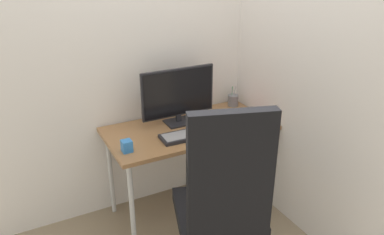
% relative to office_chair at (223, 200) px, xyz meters
% --- Properties ---
extents(ground_plane, '(8.00, 8.00, 0.00)m').
position_rel_office_chair_xyz_m(ground_plane, '(0.18, 0.76, -0.62)').
color(ground_plane, gray).
extents(wall_back, '(3.00, 0.04, 2.80)m').
position_rel_office_chair_xyz_m(wall_back, '(0.18, 1.09, 0.78)').
color(wall_back, white).
rests_on(wall_back, ground_plane).
extents(wall_side_right, '(0.04, 2.39, 2.80)m').
position_rel_office_chair_xyz_m(wall_side_right, '(0.82, 0.50, 0.78)').
color(wall_side_right, white).
rests_on(wall_side_right, ground_plane).
extents(desk, '(1.21, 0.60, 0.72)m').
position_rel_office_chair_xyz_m(desk, '(0.18, 0.76, 0.03)').
color(desk, '#996B42').
rests_on(desk, ground_plane).
extents(office_chair, '(0.62, 0.65, 1.21)m').
position_rel_office_chair_xyz_m(office_chair, '(0.00, 0.00, 0.00)').
color(office_chair, black).
rests_on(office_chair, ground_plane).
extents(monitor, '(0.56, 0.16, 0.42)m').
position_rel_office_chair_xyz_m(monitor, '(0.15, 0.87, 0.32)').
color(monitor, black).
rests_on(monitor, desk).
extents(keyboard, '(0.41, 0.17, 0.03)m').
position_rel_office_chair_xyz_m(keyboard, '(0.11, 0.63, 0.11)').
color(keyboard, black).
rests_on(keyboard, desk).
extents(mouse, '(0.06, 0.09, 0.03)m').
position_rel_office_chair_xyz_m(mouse, '(0.47, 0.67, 0.11)').
color(mouse, slate).
rests_on(mouse, desk).
extents(pen_holder, '(0.09, 0.09, 0.17)m').
position_rel_office_chair_xyz_m(pen_holder, '(0.69, 0.97, 0.14)').
color(pen_holder, slate).
rests_on(pen_holder, desk).
extents(notebook, '(0.18, 0.21, 0.02)m').
position_rel_office_chair_xyz_m(notebook, '(0.64, 0.76, 0.10)').
color(notebook, '#B23333').
rests_on(notebook, desk).
extents(desk_clamp_accessory, '(0.06, 0.06, 0.08)m').
position_rel_office_chair_xyz_m(desk_clamp_accessory, '(-0.34, 0.62, 0.13)').
color(desk_clamp_accessory, '#337FD8').
rests_on(desk_clamp_accessory, desk).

